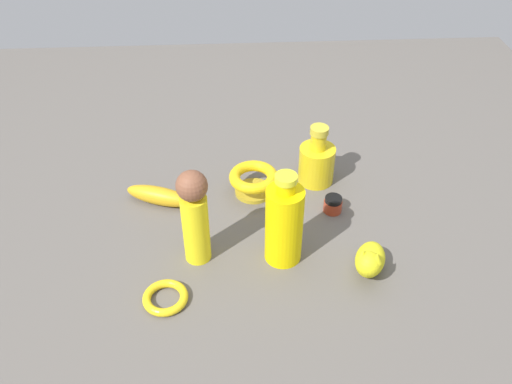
{
  "coord_description": "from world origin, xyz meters",
  "views": [
    {
      "loc": [
        0.05,
        0.93,
        0.84
      ],
      "look_at": [
        0.0,
        0.0,
        0.08
      ],
      "focal_mm": 37.56,
      "sensor_mm": 36.0,
      "label": 1
    }
  ],
  "objects_px": {
    "banana": "(159,196)",
    "cat_figurine": "(370,260)",
    "bangle": "(165,298)",
    "bottle_tall": "(284,223)",
    "nail_polish_jar": "(333,204)",
    "person_figure_adult": "(195,215)",
    "bottle_short": "(317,162)",
    "bowl": "(253,180)"
  },
  "relations": [
    {
      "from": "banana",
      "to": "bangle",
      "type": "height_order",
      "value": "banana"
    },
    {
      "from": "bowl",
      "to": "nail_polish_jar",
      "type": "relative_size",
      "value": 2.73
    },
    {
      "from": "bottle_short",
      "to": "person_figure_adult",
      "type": "relative_size",
      "value": 0.7
    },
    {
      "from": "cat_figurine",
      "to": "nail_polish_jar",
      "type": "distance_m",
      "value": 0.21
    },
    {
      "from": "cat_figurine",
      "to": "bottle_tall",
      "type": "xyz_separation_m",
      "value": [
        0.17,
        -0.06,
        0.06
      ]
    },
    {
      "from": "cat_figurine",
      "to": "bowl",
      "type": "distance_m",
      "value": 0.36
    },
    {
      "from": "cat_figurine",
      "to": "bangle",
      "type": "relative_size",
      "value": 1.34
    },
    {
      "from": "cat_figurine",
      "to": "bowl",
      "type": "bearing_deg",
      "value": -51.25
    },
    {
      "from": "person_figure_adult",
      "to": "bowl",
      "type": "bearing_deg",
      "value": -121.46
    },
    {
      "from": "nail_polish_jar",
      "to": "person_figure_adult",
      "type": "bearing_deg",
      "value": 22.84
    },
    {
      "from": "banana",
      "to": "bowl",
      "type": "xyz_separation_m",
      "value": [
        -0.23,
        -0.03,
        0.02
      ]
    },
    {
      "from": "bottle_tall",
      "to": "nail_polish_jar",
      "type": "bearing_deg",
      "value": -133.02
    },
    {
      "from": "cat_figurine",
      "to": "bangle",
      "type": "bearing_deg",
      "value": 6.75
    },
    {
      "from": "bowl",
      "to": "nail_polish_jar",
      "type": "distance_m",
      "value": 0.2
    },
    {
      "from": "bottle_tall",
      "to": "bangle",
      "type": "xyz_separation_m",
      "value": [
        0.24,
        0.11,
        -0.09
      ]
    },
    {
      "from": "person_figure_adult",
      "to": "bangle",
      "type": "bearing_deg",
      "value": 62.29
    },
    {
      "from": "banana",
      "to": "bottle_short",
      "type": "relative_size",
      "value": 1.07
    },
    {
      "from": "banana",
      "to": "cat_figurine",
      "type": "xyz_separation_m",
      "value": [
        -0.45,
        0.25,
        0.02
      ]
    },
    {
      "from": "bottle_short",
      "to": "cat_figurine",
      "type": "distance_m",
      "value": 0.33
    },
    {
      "from": "person_figure_adult",
      "to": "bangle",
      "type": "xyz_separation_m",
      "value": [
        0.06,
        0.12,
        -0.11
      ]
    },
    {
      "from": "banana",
      "to": "cat_figurine",
      "type": "distance_m",
      "value": 0.52
    },
    {
      "from": "bowl",
      "to": "bangle",
      "type": "relative_size",
      "value": 1.32
    },
    {
      "from": "bottle_tall",
      "to": "banana",
      "type": "bearing_deg",
      "value": -34.78
    },
    {
      "from": "bottle_tall",
      "to": "bangle",
      "type": "relative_size",
      "value": 2.4
    },
    {
      "from": "bangle",
      "to": "person_figure_adult",
      "type": "bearing_deg",
      "value": -117.71
    },
    {
      "from": "bangle",
      "to": "bottle_tall",
      "type": "bearing_deg",
      "value": -156.05
    },
    {
      "from": "bottle_short",
      "to": "nail_polish_jar",
      "type": "relative_size",
      "value": 3.59
    },
    {
      "from": "person_figure_adult",
      "to": "nail_polish_jar",
      "type": "xyz_separation_m",
      "value": [
        -0.32,
        -0.13,
        -0.1
      ]
    },
    {
      "from": "nail_polish_jar",
      "to": "banana",
      "type": "bearing_deg",
      "value": -7.23
    },
    {
      "from": "bowl",
      "to": "bottle_tall",
      "type": "height_order",
      "value": "bottle_tall"
    },
    {
      "from": "bangle",
      "to": "bottle_short",
      "type": "bearing_deg",
      "value": -133.54
    },
    {
      "from": "bottle_short",
      "to": "person_figure_adult",
      "type": "distance_m",
      "value": 0.39
    },
    {
      "from": "banana",
      "to": "nail_polish_jar",
      "type": "relative_size",
      "value": 3.84
    },
    {
      "from": "banana",
      "to": "nail_polish_jar",
      "type": "distance_m",
      "value": 0.42
    },
    {
      "from": "bowl",
      "to": "nail_polish_jar",
      "type": "bearing_deg",
      "value": 156.82
    },
    {
      "from": "nail_polish_jar",
      "to": "cat_figurine",
      "type": "bearing_deg",
      "value": 101.23
    },
    {
      "from": "person_figure_adult",
      "to": "cat_figurine",
      "type": "distance_m",
      "value": 0.37
    },
    {
      "from": "person_figure_adult",
      "to": "nail_polish_jar",
      "type": "bearing_deg",
      "value": -157.16
    },
    {
      "from": "bowl",
      "to": "bangle",
      "type": "height_order",
      "value": "bowl"
    },
    {
      "from": "bottle_short",
      "to": "nail_polish_jar",
      "type": "distance_m",
      "value": 0.13
    },
    {
      "from": "bangle",
      "to": "banana",
      "type": "bearing_deg",
      "value": -83.26
    },
    {
      "from": "bowl",
      "to": "cat_figurine",
      "type": "bearing_deg",
      "value": 128.75
    }
  ]
}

